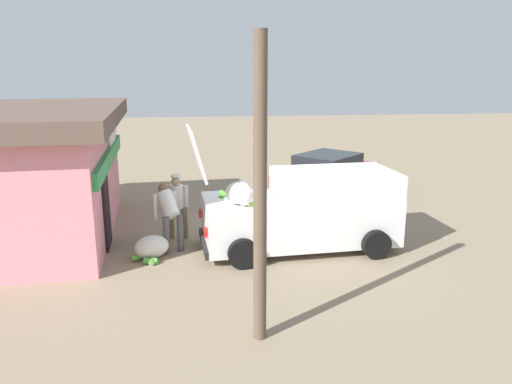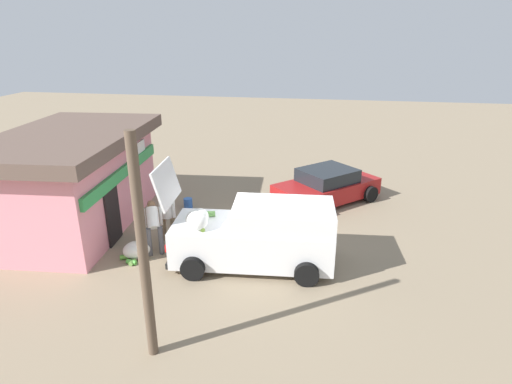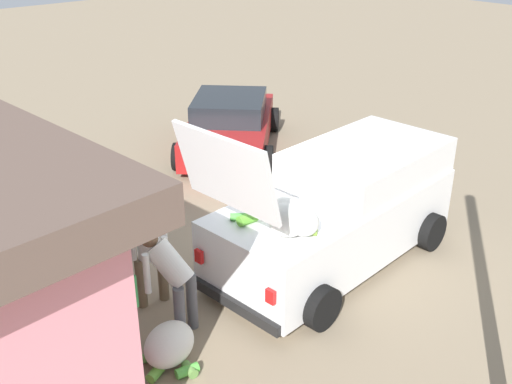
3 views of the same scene
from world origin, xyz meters
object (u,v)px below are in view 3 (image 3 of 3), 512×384
object	(u,v)px
unloaded_banana_pile	(169,346)
paint_bucket	(62,232)
vendor_standing	(149,249)
customer_bending	(172,275)
parked_sedan	(230,125)
delivery_van	(339,209)

from	to	relation	value
unloaded_banana_pile	paint_bucket	xyz separation A→B (m)	(3.78, -0.33, -0.05)
vendor_standing	customer_bending	bearing A→B (deg)	169.60
parked_sedan	unloaded_banana_pile	bearing A→B (deg)	134.68
delivery_van	customer_bending	distance (m)	3.11
paint_bucket	customer_bending	bearing A→B (deg)	-178.79
parked_sedan	paint_bucket	size ratio (longest dim) A/B	11.11
vendor_standing	unloaded_banana_pile	bearing A→B (deg)	156.28
customer_bending	paint_bucket	xyz separation A→B (m)	(3.33, 0.07, -0.73)
delivery_van	parked_sedan	xyz separation A→B (m)	(5.05, -1.86, -0.30)
customer_bending	parked_sedan	bearing A→B (deg)	-45.69
unloaded_banana_pile	delivery_van	bearing A→B (deg)	-85.83
customer_bending	unloaded_banana_pile	distance (m)	0.91
delivery_van	vendor_standing	world-z (taller)	delivery_van
customer_bending	unloaded_banana_pile	xyz separation A→B (m)	(-0.45, 0.40, -0.68)
vendor_standing	parked_sedan	bearing A→B (deg)	-49.77
paint_bucket	unloaded_banana_pile	bearing A→B (deg)	175.08
customer_bending	paint_bucket	size ratio (longest dim) A/B	4.03
parked_sedan	customer_bending	bearing A→B (deg)	134.31
parked_sedan	vendor_standing	xyz separation A→B (m)	(-4.08, 4.82, 0.30)
parked_sedan	customer_bending	size ratio (longest dim) A/B	2.76
parked_sedan	vendor_standing	distance (m)	6.33
customer_bending	unloaded_banana_pile	size ratio (longest dim) A/B	1.59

